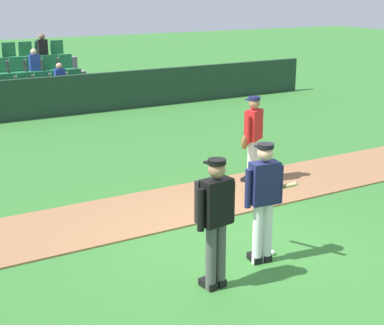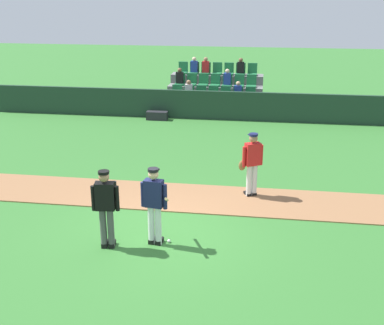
{
  "view_description": "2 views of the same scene",
  "coord_description": "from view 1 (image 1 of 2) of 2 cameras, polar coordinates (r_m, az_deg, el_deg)",
  "views": [
    {
      "loc": [
        -4.65,
        -6.49,
        3.77
      ],
      "look_at": [
        -0.17,
        1.17,
        1.11
      ],
      "focal_mm": 54.42,
      "sensor_mm": 36.0,
      "label": 1
    },
    {
      "loc": [
        2.26,
        -9.75,
        5.24
      ],
      "look_at": [
        0.55,
        1.69,
        1.18
      ],
      "focal_mm": 45.86,
      "sensor_mm": 36.0,
      "label": 2
    }
  ],
  "objects": [
    {
      "name": "runner_red_jersey",
      "position": [
        11.56,
        5.97,
        2.53
      ],
      "size": [
        0.64,
        0.42,
        1.76
      ],
      "color": "silver",
      "rests_on": "ground"
    },
    {
      "name": "stadium_bleachers",
      "position": [
        19.93,
        -16.61,
        6.95
      ],
      "size": [
        4.45,
        2.95,
        2.3
      ],
      "color": "slate",
      "rests_on": "ground"
    },
    {
      "name": "umpire_home_plate",
      "position": [
        7.41,
        2.28,
        -5.29
      ],
      "size": [
        0.59,
        0.34,
        1.76
      ],
      "color": "#4C4C4C",
      "rests_on": "ground"
    },
    {
      "name": "ground_plane",
      "position": [
        8.82,
        4.84,
        -8.68
      ],
      "size": [
        80.0,
        80.0,
        0.0
      ],
      "primitive_type": "plane",
      "color": "#33702D"
    },
    {
      "name": "infield_dirt_path",
      "position": [
        10.5,
        -1.92,
        -4.27
      ],
      "size": [
        28.0,
        1.89,
        0.03
      ],
      "primitive_type": "cube",
      "color": "#936642",
      "rests_on": "ground"
    },
    {
      "name": "batter_navy_jersey",
      "position": [
        8.17,
        7.05,
        -3.52
      ],
      "size": [
        0.65,
        0.79,
        1.76
      ],
      "color": "white",
      "rests_on": "ground"
    },
    {
      "name": "dugout_fence",
      "position": [
        18.14,
        -15.1,
        6.09
      ],
      "size": [
        20.0,
        0.16,
        1.23
      ],
      "primitive_type": "cube",
      "color": "#1E3828",
      "rests_on": "ground"
    },
    {
      "name": "baseball",
      "position": [
        8.76,
        7.91,
        -8.73
      ],
      "size": [
        0.07,
        0.07,
        0.07
      ],
      "primitive_type": "sphere",
      "color": "white",
      "rests_on": "ground"
    }
  ]
}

